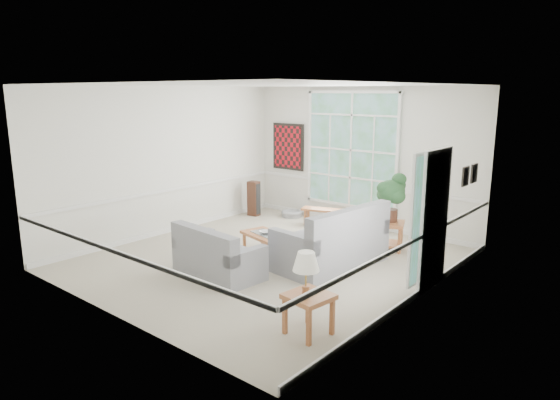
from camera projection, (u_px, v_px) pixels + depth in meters
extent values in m
cube|color=#A69D89|center=(268.00, 259.00, 8.79)|extent=(5.50, 6.00, 0.01)
cube|color=white|center=(267.00, 85.00, 8.14)|extent=(5.50, 6.00, 0.02)
cube|color=silver|center=(360.00, 158.00, 10.71)|extent=(5.50, 0.02, 3.00)
cube|color=silver|center=(110.00, 206.00, 6.21)|extent=(5.50, 0.02, 3.00)
cube|color=silver|center=(167.00, 161.00, 10.19)|extent=(0.02, 6.00, 3.00)
cube|color=silver|center=(421.00, 197.00, 6.74)|extent=(0.02, 6.00, 3.00)
cube|color=white|center=(351.00, 150.00, 10.78)|extent=(2.30, 0.08, 2.40)
cube|color=white|center=(434.00, 220.00, 7.31)|extent=(0.08, 0.90, 2.10)
cube|color=white|center=(415.00, 222.00, 6.82)|extent=(0.08, 0.26, 1.90)
cube|color=#630C12|center=(288.00, 147.00, 11.87)|extent=(0.90, 0.06, 1.10)
cube|color=black|center=(465.00, 176.00, 8.07)|extent=(0.04, 0.26, 0.32)
cube|color=black|center=(474.00, 173.00, 8.37)|extent=(0.04, 0.26, 0.32)
cube|color=gray|center=(331.00, 235.00, 8.38)|extent=(1.22, 2.05, 1.05)
cube|color=gray|center=(219.00, 250.00, 7.97)|extent=(1.56, 0.90, 0.81)
cube|color=#A76036|center=(266.00, 244.00, 9.07)|extent=(1.08, 0.76, 0.36)
imported|color=#98989D|center=(266.00, 232.00, 9.03)|extent=(0.37, 0.37, 0.07)
cube|color=#A76036|center=(338.00, 219.00, 10.82)|extent=(1.62, 0.81, 0.38)
cube|color=#A76036|center=(389.00, 236.00, 9.28)|extent=(0.69, 0.69, 0.53)
cube|color=#A76036|center=(309.00, 314.00, 6.03)|extent=(0.57, 0.57, 0.52)
cylinder|color=gray|center=(292.00, 214.00, 11.75)|extent=(0.58, 0.58, 0.14)
cube|color=#412317|center=(254.00, 198.00, 11.80)|extent=(0.28, 0.23, 0.82)
ellipsoid|color=black|center=(351.00, 222.00, 8.90)|extent=(0.38, 0.30, 0.16)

